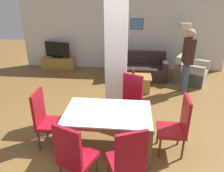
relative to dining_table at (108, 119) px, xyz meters
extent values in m
plane|color=brown|center=(0.00, 0.00, -0.59)|extent=(18.00, 18.00, 0.00)
cube|color=silver|center=(0.00, 4.52, 0.76)|extent=(7.20, 0.06, 2.70)
cube|color=brown|center=(0.50, 4.48, 1.01)|extent=(0.44, 0.02, 0.36)
cube|color=#4C8CCC|center=(0.50, 4.47, 1.01)|extent=(0.40, 0.01, 0.32)
cube|color=silver|center=(0.03, 1.38, 0.76)|extent=(0.48, 0.30, 2.70)
cube|color=brown|center=(0.00, -0.46, 0.11)|extent=(1.50, 0.06, 0.06)
cube|color=brown|center=(0.00, 0.46, 0.11)|extent=(1.50, 0.06, 0.06)
cube|color=brown|center=(-0.72, 0.00, 0.11)|extent=(0.06, 0.87, 0.06)
cube|color=brown|center=(0.72, 0.00, 0.11)|extent=(0.06, 0.87, 0.06)
cube|color=silver|center=(0.00, 0.00, 0.15)|extent=(1.48, 0.97, 0.01)
cube|color=brown|center=(-0.70, -0.44, -0.26)|extent=(0.08, 0.08, 0.67)
cube|color=brown|center=(0.70, -0.44, -0.26)|extent=(0.08, 0.08, 0.67)
cube|color=brown|center=(-0.70, 0.44, -0.26)|extent=(0.08, 0.08, 0.67)
cube|color=brown|center=(0.70, 0.44, -0.26)|extent=(0.08, 0.08, 0.67)
cube|color=maroon|center=(1.10, 0.00, -0.16)|extent=(0.46, 0.46, 0.07)
cube|color=maroon|center=(1.30, 0.00, 0.18)|extent=(0.05, 0.44, 0.60)
cylinder|color=#473B1C|center=(0.91, -0.19, -0.39)|extent=(0.04, 0.04, 0.40)
cylinder|color=#473B1C|center=(0.91, 0.19, -0.39)|extent=(0.04, 0.04, 0.40)
cylinder|color=#473B1C|center=(1.29, -0.19, -0.39)|extent=(0.04, 0.04, 0.40)
cylinder|color=#473B1C|center=(1.29, 0.19, -0.39)|extent=(0.04, 0.04, 0.40)
cube|color=maroon|center=(-1.03, 0.00, -0.16)|extent=(0.46, 0.46, 0.07)
cube|color=maroon|center=(-1.23, 0.00, 0.18)|extent=(0.05, 0.44, 0.60)
cylinder|color=#473B1C|center=(-0.84, 0.19, -0.39)|extent=(0.04, 0.04, 0.40)
cylinder|color=#473B1C|center=(-0.84, -0.19, -0.39)|extent=(0.04, 0.04, 0.40)
cylinder|color=#473B1C|center=(-1.22, 0.19, -0.39)|extent=(0.04, 0.04, 0.40)
cylinder|color=#473B1C|center=(-1.22, -0.19, -0.39)|extent=(0.04, 0.04, 0.40)
cube|color=maroon|center=(0.34, 0.79, -0.16)|extent=(0.60, 0.60, 0.07)
cube|color=maroon|center=(0.42, 0.98, 0.18)|extent=(0.42, 0.22, 0.60)
cylinder|color=#473B1C|center=(0.44, 0.54, -0.39)|extent=(0.04, 0.04, 0.40)
cylinder|color=#473B1C|center=(0.09, 0.69, -0.39)|extent=(0.04, 0.04, 0.40)
cylinder|color=#473B1C|center=(0.59, 0.89, -0.39)|extent=(0.04, 0.04, 0.40)
cylinder|color=#473B1C|center=(0.24, 1.04, -0.39)|extent=(0.04, 0.04, 0.40)
cube|color=maroon|center=(-0.34, -0.81, -0.16)|extent=(0.60, 0.60, 0.07)
cube|color=maroon|center=(-0.42, -1.00, 0.18)|extent=(0.42, 0.21, 0.60)
cylinder|color=#473B1C|center=(-0.44, -0.56, -0.39)|extent=(0.04, 0.04, 0.40)
cylinder|color=#473B1C|center=(-0.09, -0.71, -0.39)|extent=(0.04, 0.04, 0.40)
cube|color=maroon|center=(0.34, -0.82, -0.16)|extent=(0.60, 0.60, 0.07)
cube|color=maroon|center=(0.42, -1.01, 0.18)|extent=(0.42, 0.21, 0.60)
cylinder|color=#473B1C|center=(0.09, -0.72, -0.39)|extent=(0.04, 0.04, 0.40)
cylinder|color=#473B1C|center=(0.44, -0.57, -0.39)|extent=(0.04, 0.04, 0.40)
cube|color=#312222|center=(0.55, 3.54, -0.38)|extent=(1.86, 0.86, 0.42)
cube|color=#312222|center=(0.55, 3.88, 0.03)|extent=(1.86, 0.18, 0.40)
cube|color=#312222|center=(1.40, 3.54, -0.27)|extent=(0.16, 0.86, 0.64)
cube|color=#312222|center=(-0.30, 3.54, -0.27)|extent=(0.16, 0.86, 0.64)
cube|color=#A29D89|center=(2.24, 3.37, -0.39)|extent=(1.14, 1.15, 0.40)
cube|color=#A29D89|center=(1.94, 3.52, 0.03)|extent=(0.54, 0.86, 0.44)
cube|color=#A29D89|center=(2.40, 3.69, -0.27)|extent=(0.83, 0.50, 0.64)
cube|color=#A29D89|center=(2.08, 3.04, -0.27)|extent=(0.83, 0.50, 0.64)
cube|color=#A57737|center=(0.56, 2.53, -0.16)|extent=(0.75, 0.55, 0.04)
cube|color=#A57737|center=(0.56, 2.53, -0.39)|extent=(0.67, 0.47, 0.41)
cylinder|color=#4C2D14|center=(0.42, 2.41, -0.05)|extent=(0.08, 0.08, 0.19)
cylinder|color=#4C2D14|center=(0.42, 2.41, 0.07)|extent=(0.03, 0.03, 0.07)
cylinder|color=#B7B7BC|center=(0.42, 2.41, 0.11)|extent=(0.03, 0.03, 0.01)
cube|color=#A77D3A|center=(-2.31, 4.24, -0.38)|extent=(1.18, 0.40, 0.42)
cube|color=black|center=(-2.31, 4.24, -0.16)|extent=(0.42, 0.29, 0.03)
cube|color=black|center=(-2.31, 4.24, 0.12)|extent=(0.95, 0.28, 0.53)
cylinder|color=#B7B7BC|center=(2.01, 4.09, -0.58)|extent=(0.35, 0.35, 0.02)
cylinder|color=#B7B7BC|center=(2.01, 4.09, 0.17)|extent=(0.04, 0.04, 1.48)
cylinder|color=beige|center=(2.01, 4.09, 1.01)|extent=(0.39, 0.39, 0.22)
cylinder|color=#3B4D6B|center=(1.86, 2.49, -0.17)|extent=(0.13, 0.13, 0.85)
cylinder|color=#3B4D6B|center=(1.85, 2.66, -0.17)|extent=(0.13, 0.13, 0.85)
cube|color=#381F20|center=(1.86, 2.58, 0.60)|extent=(0.23, 0.39, 0.67)
sphere|color=tan|center=(1.86, 2.58, 1.05)|extent=(0.23, 0.23, 0.23)
camera|label=1|loc=(0.38, -3.22, 2.06)|focal=35.00mm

